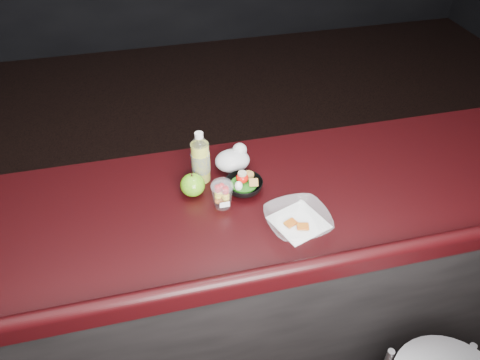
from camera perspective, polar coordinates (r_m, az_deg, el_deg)
The scene contains 8 objects.
counter at distance 2.04m, azimuth 0.31°, elevation -13.06°, with size 4.06×0.71×1.02m.
lemonade_bottle at distance 1.70m, azimuth -4.83°, elevation 2.38°, with size 0.07×0.07×0.21m.
fruit_cup at distance 1.61m, azimuth -2.18°, elevation -1.63°, with size 0.08×0.08×0.11m.
green_apple at distance 1.67m, azimuth -5.80°, elevation -0.61°, with size 0.09×0.09×0.09m.
plastic_bag at distance 1.78m, azimuth -0.82°, elevation 2.55°, with size 0.13×0.11×0.10m.
snack_bowl at distance 1.69m, azimuth 0.43°, elevation -0.63°, with size 0.18×0.18×0.08m.
takeout_bowl at distance 1.56m, azimuth 7.02°, elevation -4.99°, with size 0.23×0.23×0.05m.
paper_napkin at distance 1.59m, azimuth 7.16°, elevation -5.14°, with size 0.16×0.16×0.00m, color white.
Camera 1 is at (-0.30, -0.89, 2.14)m, focal length 35.00 mm.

